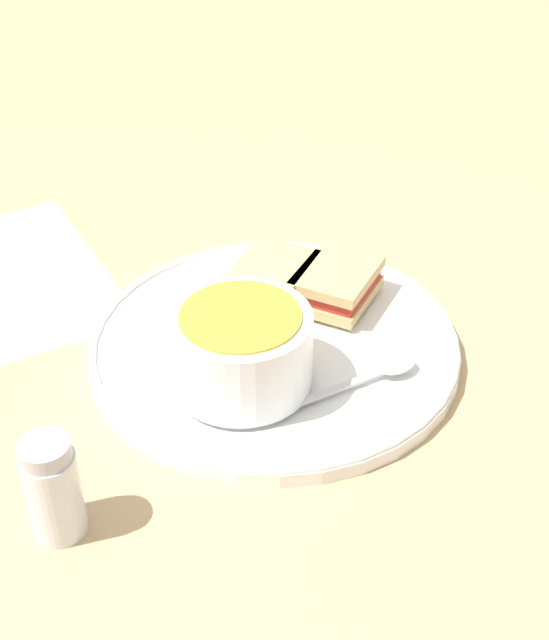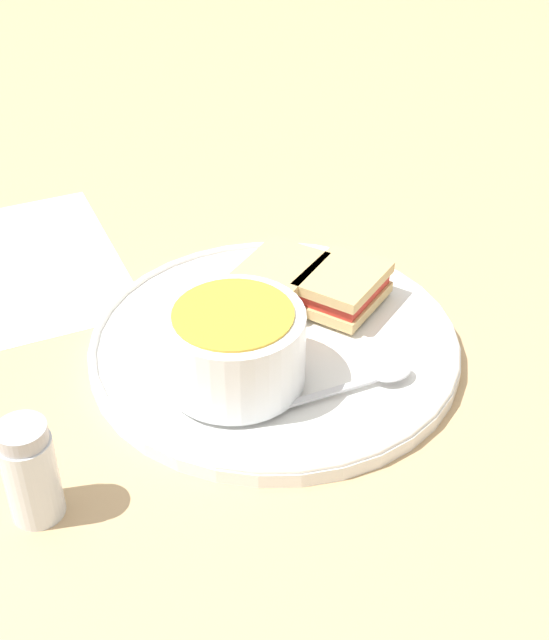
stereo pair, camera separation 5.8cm
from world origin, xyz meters
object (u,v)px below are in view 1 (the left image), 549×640
Objects in this scene: soup_bowl at (241,348)px; sandwich_half_far at (273,278)px; salt_shaker at (53,489)px; spoon at (383,369)px; sandwich_half_near at (336,284)px.

sandwich_half_far is at bearing -102.49° from soup_bowl.
soup_bowl reaches higher than salt_shaker.
soup_bowl is 0.18m from salt_shaker.
spoon is 1.27× the size of sandwich_half_far.
soup_bowl is 1.14× the size of sandwich_half_near.
soup_bowl is 1.40× the size of salt_shaker.
soup_bowl is at bearing 155.73° from spoon.
sandwich_half_far is 0.29m from salt_shaker.
salt_shaker is at bearing 47.11° from soup_bowl.
sandwich_half_near and sandwich_half_far have the same top height.
salt_shaker reaches higher than spoon.
soup_bowl is at bearing 77.51° from sandwich_half_far.
sandwich_half_near is at bearing -126.59° from soup_bowl.
spoon is at bearing 105.84° from sandwich_half_near.
soup_bowl is 0.12m from spoon.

